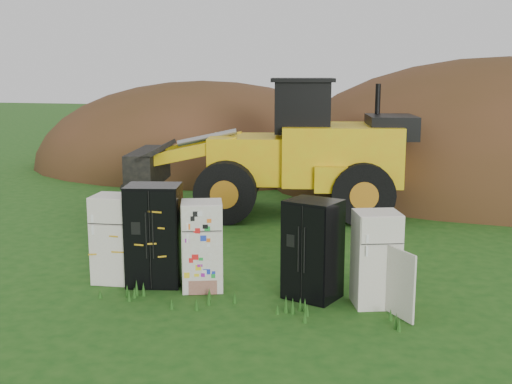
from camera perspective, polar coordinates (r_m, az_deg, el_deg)
ground at (r=11.61m, az=-1.68°, el=-8.79°), size 120.00×120.00×0.00m
fridge_leftmost at (r=12.22m, az=-12.46°, el=-4.05°), size 0.79×0.76×1.64m
fridge_black_side at (r=11.90m, az=-9.03°, el=-3.78°), size 1.11×0.96×1.85m
fridge_sticker at (r=11.54m, az=-4.80°, el=-4.77°), size 0.90×0.87×1.61m
fridge_black_right at (r=11.09m, az=5.07°, el=-5.10°), size 1.05×0.96×1.73m
fridge_open_door at (r=10.92m, az=10.61°, el=-5.85°), size 0.90×0.87×1.59m
wheel_loader at (r=17.47m, az=1.03°, el=4.03°), size 8.12×4.59×3.70m
dirt_mound_right at (r=23.14m, az=20.88°, el=0.34°), size 15.85×11.63×8.72m
dirt_mound_left at (r=26.57m, az=-4.64°, el=2.26°), size 14.37×10.78×7.01m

